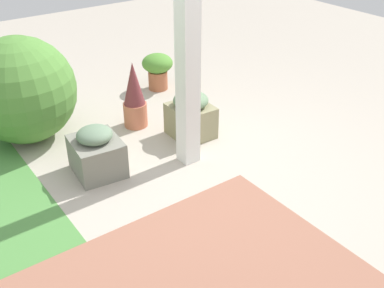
% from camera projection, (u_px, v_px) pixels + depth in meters
% --- Properties ---
extents(ground_plane, '(12.00, 12.00, 0.00)m').
position_uv_depth(ground_plane, '(183.00, 181.00, 3.99)').
color(ground_plane, '#B5AB9C').
extents(porch_pillar, '(0.16, 0.16, 2.26)m').
position_uv_depth(porch_pillar, '(188.00, 41.00, 3.72)').
color(porch_pillar, white).
rests_on(porch_pillar, ground).
extents(stone_planter_nearest, '(0.43, 0.40, 0.46)m').
position_uv_depth(stone_planter_nearest, '(191.00, 115.00, 4.58)').
color(stone_planter_nearest, gray).
rests_on(stone_planter_nearest, ground).
extents(stone_planter_mid, '(0.50, 0.45, 0.44)m').
position_uv_depth(stone_planter_mid, '(97.00, 152.00, 4.02)').
color(stone_planter_mid, gray).
rests_on(stone_planter_mid, ground).
extents(round_shrub, '(1.03, 1.03, 1.03)m').
position_uv_depth(round_shrub, '(22.00, 90.00, 4.39)').
color(round_shrub, '#4E8436').
rests_on(round_shrub, ground).
extents(terracotta_pot_spiky, '(0.25, 0.25, 0.70)m').
position_uv_depth(terracotta_pot_spiky, '(134.00, 96.00, 4.71)').
color(terracotta_pot_spiky, '#C76E4F').
rests_on(terracotta_pot_spiky, ground).
extents(terracotta_pot_broad, '(0.37, 0.37, 0.44)m').
position_uv_depth(terracotta_pot_broad, '(158.00, 68.00, 5.57)').
color(terracotta_pot_broad, '#A85D3E').
rests_on(terracotta_pot_broad, ground).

